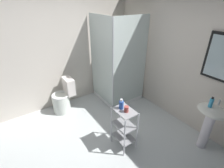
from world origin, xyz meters
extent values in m
cube|color=silver|center=(0.00, 0.00, -0.01)|extent=(4.20, 4.20, 0.02)
cube|color=silver|center=(0.00, 1.85, 1.25)|extent=(4.20, 0.10, 2.50)
cube|color=silver|center=(0.67, 1.76, 1.49)|extent=(0.48, 0.01, 0.64)
cube|color=silver|center=(-1.85, 0.00, 1.25)|extent=(0.10, 4.20, 2.50)
cube|color=white|center=(-1.31, 1.28, 0.05)|extent=(0.90, 0.90, 0.10)
cube|color=silver|center=(-1.31, 0.83, 1.05)|extent=(0.90, 0.02, 1.90)
cube|color=silver|center=(-0.86, 1.28, 1.05)|extent=(0.02, 0.90, 1.90)
cylinder|color=silver|center=(-0.86, 0.83, 1.05)|extent=(0.04, 0.04, 1.90)
cylinder|color=silver|center=(-1.31, 1.28, 0.10)|extent=(0.08, 0.08, 0.00)
cylinder|color=white|center=(0.84, 1.52, 0.34)|extent=(0.15, 0.15, 0.68)
ellipsoid|color=white|center=(0.84, 1.52, 0.75)|extent=(0.46, 0.37, 0.13)
cylinder|color=silver|center=(0.84, 1.64, 0.86)|extent=(0.03, 0.03, 0.10)
cylinder|color=white|center=(-1.48, -0.13, 0.20)|extent=(0.37, 0.37, 0.40)
torus|color=white|center=(-1.48, -0.13, 0.42)|extent=(0.37, 0.37, 0.04)
cube|color=white|center=(-1.48, 0.08, 0.58)|extent=(0.35, 0.17, 0.36)
cylinder|color=silver|center=(-0.12, 0.28, 0.37)|extent=(0.02, 0.02, 0.74)
cylinder|color=silver|center=(0.24, 0.28, 0.37)|extent=(0.02, 0.02, 0.74)
cylinder|color=silver|center=(-0.12, 0.54, 0.37)|extent=(0.02, 0.02, 0.74)
cylinder|color=silver|center=(0.24, 0.54, 0.37)|extent=(0.02, 0.02, 0.74)
cube|color=#99999E|center=(0.06, 0.41, 0.18)|extent=(0.36, 0.26, 0.02)
cube|color=#99999E|center=(0.06, 0.41, 0.45)|extent=(0.36, 0.26, 0.02)
cube|color=#99999E|center=(0.06, 0.41, 0.73)|extent=(0.36, 0.26, 0.02)
cylinder|color=#389ED1|center=(0.80, 1.48, 0.88)|extent=(0.05, 0.05, 0.15)
cylinder|color=black|center=(0.80, 1.48, 0.97)|extent=(0.03, 0.03, 0.03)
cylinder|color=blue|center=(-0.01, 0.40, 0.81)|extent=(0.07, 0.07, 0.13)
cylinder|color=white|center=(-0.01, 0.40, 0.89)|extent=(0.04, 0.04, 0.04)
cylinder|color=#B24742|center=(0.10, 0.41, 0.79)|extent=(0.07, 0.07, 0.10)
camera|label=1|loc=(1.65, -0.91, 2.30)|focal=26.45mm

